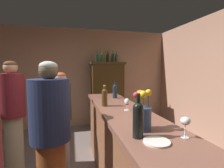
{
  "coord_description": "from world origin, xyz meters",
  "views": [
    {
      "loc": [
        -0.03,
        -1.83,
        1.56
      ],
      "look_at": [
        0.57,
        0.61,
        1.35
      ],
      "focal_mm": 27.08,
      "sensor_mm": 36.0,
      "label": 1
    }
  ],
  "objects_px": {
    "display_bottle_midleft": "(102,57)",
    "patron_in_grey": "(61,115)",
    "wine_glass_front": "(185,122)",
    "display_bottle_midright": "(113,57)",
    "display_bottle_left": "(97,57)",
    "wine_bottle_malbec": "(138,118)",
    "bar_counter": "(123,152)",
    "display_bottle_right": "(116,58)",
    "display_bottle_center": "(108,57)",
    "wine_glass_mid": "(127,102)",
    "wine_bottle_merlot": "(105,96)",
    "cheese_plate": "(157,142)",
    "display_cabinet": "(107,93)",
    "wine_bottle_rose": "(115,91)",
    "patron_redhead": "(13,113)",
    "flower_arrangement": "(142,114)",
    "patron_tall": "(51,136)"
  },
  "relations": [
    {
      "from": "display_bottle_midleft",
      "to": "patron_in_grey",
      "type": "xyz_separation_m",
      "value": [
        -0.98,
        -1.71,
        -1.05
      ]
    },
    {
      "from": "wine_glass_front",
      "to": "patron_in_grey",
      "type": "distance_m",
      "value": 1.99
    },
    {
      "from": "display_bottle_midright",
      "to": "patron_in_grey",
      "type": "xyz_separation_m",
      "value": [
        -1.26,
        -1.71,
        -1.07
      ]
    },
    {
      "from": "patron_in_grey",
      "to": "display_bottle_left",
      "type": "bearing_deg",
      "value": 89.06
    },
    {
      "from": "wine_bottle_malbec",
      "to": "display_bottle_left",
      "type": "xyz_separation_m",
      "value": [
        0.21,
        3.34,
        0.67
      ]
    },
    {
      "from": "bar_counter",
      "to": "display_bottle_midright",
      "type": "relative_size",
      "value": 8.8
    },
    {
      "from": "display_bottle_right",
      "to": "patron_in_grey",
      "type": "distance_m",
      "value": 2.43
    },
    {
      "from": "display_bottle_center",
      "to": "bar_counter",
      "type": "bearing_deg",
      "value": -97.84
    },
    {
      "from": "display_bottle_right",
      "to": "patron_in_grey",
      "type": "xyz_separation_m",
      "value": [
        -1.37,
        -1.71,
        -1.05
      ]
    },
    {
      "from": "wine_glass_mid",
      "to": "display_bottle_right",
      "type": "relative_size",
      "value": 0.51
    },
    {
      "from": "wine_bottle_merlot",
      "to": "display_bottle_midleft",
      "type": "distance_m",
      "value": 2.39
    },
    {
      "from": "cheese_plate",
      "to": "bar_counter",
      "type": "bearing_deg",
      "value": 86.02
    },
    {
      "from": "display_cabinet",
      "to": "wine_glass_front",
      "type": "distance_m",
      "value": 3.44
    },
    {
      "from": "wine_bottle_rose",
      "to": "wine_glass_mid",
      "type": "distance_m",
      "value": 0.88
    },
    {
      "from": "bar_counter",
      "to": "wine_glass_front",
      "type": "relative_size",
      "value": 18.36
    },
    {
      "from": "wine_bottle_malbec",
      "to": "cheese_plate",
      "type": "xyz_separation_m",
      "value": [
        0.09,
        -0.11,
        -0.14
      ]
    },
    {
      "from": "bar_counter",
      "to": "display_bottle_midright",
      "type": "distance_m",
      "value": 2.9
    },
    {
      "from": "wine_bottle_malbec",
      "to": "patron_redhead",
      "type": "relative_size",
      "value": 0.19
    },
    {
      "from": "cheese_plate",
      "to": "flower_arrangement",
      "type": "bearing_deg",
      "value": 89.07
    },
    {
      "from": "patron_redhead",
      "to": "bar_counter",
      "type": "bearing_deg",
      "value": 2.31
    },
    {
      "from": "patron_redhead",
      "to": "wine_glass_mid",
      "type": "bearing_deg",
      "value": 1.98
    },
    {
      "from": "display_bottle_left",
      "to": "bar_counter",
      "type": "bearing_deg",
      "value": -91.27
    },
    {
      "from": "display_cabinet",
      "to": "wine_bottle_malbec",
      "type": "distance_m",
      "value": 3.39
    },
    {
      "from": "bar_counter",
      "to": "patron_redhead",
      "type": "bearing_deg",
      "value": 152.49
    },
    {
      "from": "wine_glass_front",
      "to": "wine_glass_mid",
      "type": "height_order",
      "value": "wine_glass_front"
    },
    {
      "from": "display_bottle_midright",
      "to": "patron_tall",
      "type": "height_order",
      "value": "display_bottle_midright"
    },
    {
      "from": "wine_bottle_malbec",
      "to": "wine_glass_front",
      "type": "xyz_separation_m",
      "value": [
        0.33,
        -0.08,
        -0.03
      ]
    },
    {
      "from": "display_cabinet",
      "to": "display_bottle_midleft",
      "type": "relative_size",
      "value": 5.91
    },
    {
      "from": "display_bottle_left",
      "to": "display_bottle_center",
      "type": "xyz_separation_m",
      "value": [
        0.29,
        0.0,
        0.01
      ]
    },
    {
      "from": "display_bottle_left",
      "to": "patron_redhead",
      "type": "distance_m",
      "value": 2.51
    },
    {
      "from": "cheese_plate",
      "to": "display_bottle_center",
      "type": "relative_size",
      "value": 0.61
    },
    {
      "from": "wine_bottle_rose",
      "to": "patron_redhead",
      "type": "xyz_separation_m",
      "value": [
        -1.57,
        -0.09,
        -0.28
      ]
    },
    {
      "from": "display_cabinet",
      "to": "display_bottle_midleft",
      "type": "xyz_separation_m",
      "value": [
        -0.14,
        0.0,
        0.98
      ]
    },
    {
      "from": "wine_bottle_malbec",
      "to": "display_bottle_midleft",
      "type": "bearing_deg",
      "value": 83.92
    },
    {
      "from": "cheese_plate",
      "to": "display_bottle_midright",
      "type": "relative_size",
      "value": 0.57
    },
    {
      "from": "display_bottle_right",
      "to": "display_bottle_center",
      "type": "bearing_deg",
      "value": 180.0
    },
    {
      "from": "patron_in_grey",
      "to": "display_cabinet",
      "type": "bearing_deg",
      "value": 81.83
    },
    {
      "from": "wine_bottle_rose",
      "to": "display_bottle_midleft",
      "type": "distance_m",
      "value": 1.8
    },
    {
      "from": "display_cabinet",
      "to": "wine_glass_mid",
      "type": "xyz_separation_m",
      "value": [
        -0.31,
        -2.54,
        0.25
      ]
    },
    {
      "from": "display_bottle_left",
      "to": "display_cabinet",
      "type": "bearing_deg",
      "value": 0.0
    },
    {
      "from": "flower_arrangement",
      "to": "display_bottle_left",
      "type": "distance_m",
      "value": 3.27
    },
    {
      "from": "wine_bottle_merlot",
      "to": "cheese_plate",
      "type": "relative_size",
      "value": 1.56
    },
    {
      "from": "wine_glass_mid",
      "to": "display_bottle_midleft",
      "type": "height_order",
      "value": "display_bottle_midleft"
    },
    {
      "from": "wine_bottle_rose",
      "to": "wine_glass_mid",
      "type": "xyz_separation_m",
      "value": [
        -0.08,
        -0.88,
        -0.04
      ]
    },
    {
      "from": "wine_glass_front",
      "to": "display_bottle_left",
      "type": "relative_size",
      "value": 0.51
    },
    {
      "from": "cheese_plate",
      "to": "display_bottle_midleft",
      "type": "xyz_separation_m",
      "value": [
        0.27,
        3.46,
        0.81
      ]
    },
    {
      "from": "cheese_plate",
      "to": "patron_in_grey",
      "type": "distance_m",
      "value": 1.9
    },
    {
      "from": "bar_counter",
      "to": "cheese_plate",
      "type": "relative_size",
      "value": 15.37
    },
    {
      "from": "flower_arrangement",
      "to": "patron_in_grey",
      "type": "xyz_separation_m",
      "value": [
        -0.72,
        1.49,
        -0.37
      ]
    },
    {
      "from": "bar_counter",
      "to": "patron_in_grey",
      "type": "relative_size",
      "value": 1.85
    }
  ]
}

